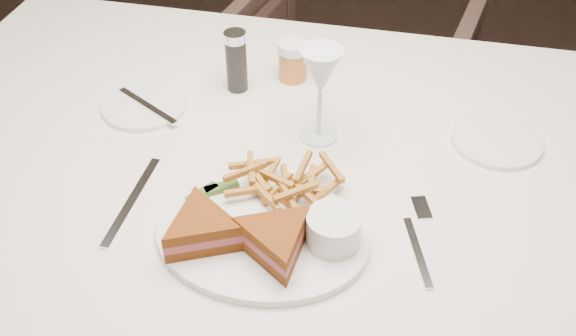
% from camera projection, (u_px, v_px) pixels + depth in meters
% --- Properties ---
extents(table, '(1.56, 1.09, 0.75)m').
position_uv_depth(table, '(292.00, 307.00, 1.32)').
color(table, silver).
rests_on(table, ground).
extents(chair_far, '(0.80, 0.77, 0.69)m').
position_uv_depth(chair_far, '(343.00, 94.00, 1.94)').
color(chair_far, '#452F2A').
rests_on(chair_far, ground).
extents(table_setting, '(0.80, 0.62, 0.18)m').
position_uv_depth(table_setting, '(279.00, 176.00, 1.01)').
color(table_setting, white).
rests_on(table_setting, table).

